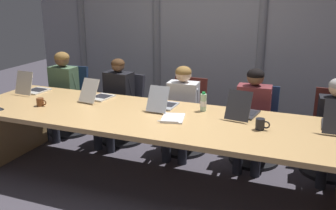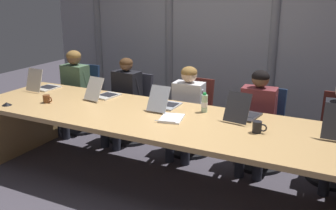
{
  "view_description": "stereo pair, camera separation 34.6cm",
  "coord_description": "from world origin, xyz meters",
  "px_view_note": "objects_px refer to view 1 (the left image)",
  "views": [
    {
      "loc": [
        1.53,
        -3.47,
        2.03
      ],
      "look_at": [
        0.11,
        0.11,
        0.85
      ],
      "focal_mm": 41.11,
      "sensor_mm": 36.0,
      "label": 1
    },
    {
      "loc": [
        1.85,
        -3.33,
        2.03
      ],
      "look_at": [
        0.11,
        0.11,
        0.85
      ],
      "focal_mm": 41.11,
      "sensor_mm": 36.0,
      "label": 2
    }
  ],
  "objects_px": {
    "person_left_mid": "(115,98)",
    "office_chair_center": "(185,124)",
    "laptop_left_end": "(33,88)",
    "laptop_left_mid": "(98,95)",
    "laptop_right_mid": "(243,111)",
    "office_chair_right_mid": "(256,134)",
    "person_right_mid": "(252,112)",
    "laptop_center": "(163,103)",
    "person_right_end": "(335,123)",
    "coffee_mug_far": "(40,102)",
    "person_center": "(181,106)",
    "office_chair_left_end": "(70,108)",
    "water_bottle_primary": "(203,102)",
    "office_chair_right_end": "(330,143)",
    "coffee_mug_near": "(261,124)",
    "office_chair_left_mid": "(124,116)",
    "person_left_end": "(61,89)",
    "spiral_notepad": "(173,118)",
    "laptop_right_end": "(336,123)"
  },
  "relations": [
    {
      "from": "office_chair_left_mid",
      "to": "coffee_mug_near",
      "type": "distance_m",
      "value": 2.25
    },
    {
      "from": "person_right_end",
      "to": "water_bottle_primary",
      "type": "bearing_deg",
      "value": -75.32
    },
    {
      "from": "person_left_mid",
      "to": "coffee_mug_far",
      "type": "height_order",
      "value": "person_left_mid"
    },
    {
      "from": "person_left_mid",
      "to": "laptop_left_mid",
      "type": "bearing_deg",
      "value": 10.58
    },
    {
      "from": "person_center",
      "to": "spiral_notepad",
      "type": "bearing_deg",
      "value": 10.27
    },
    {
      "from": "laptop_center",
      "to": "office_chair_left_end",
      "type": "distance_m",
      "value": 1.95
    },
    {
      "from": "office_chair_left_mid",
      "to": "laptop_right_mid",
      "type": "bearing_deg",
      "value": 78.03
    },
    {
      "from": "office_chair_left_mid",
      "to": "person_left_mid",
      "type": "distance_m",
      "value": 0.34
    },
    {
      "from": "coffee_mug_near",
      "to": "spiral_notepad",
      "type": "xyz_separation_m",
      "value": [
        -0.87,
        -0.02,
        -0.05
      ]
    },
    {
      "from": "laptop_left_end",
      "to": "office_chair_left_mid",
      "type": "bearing_deg",
      "value": -50.56
    },
    {
      "from": "person_center",
      "to": "laptop_center",
      "type": "bearing_deg",
      "value": -6.31
    },
    {
      "from": "laptop_left_end",
      "to": "laptop_left_mid",
      "type": "relative_size",
      "value": 0.88
    },
    {
      "from": "laptop_right_mid",
      "to": "coffee_mug_near",
      "type": "distance_m",
      "value": 0.4
    },
    {
      "from": "laptop_left_mid",
      "to": "person_center",
      "type": "xyz_separation_m",
      "value": [
        0.88,
        0.5,
        -0.18
      ]
    },
    {
      "from": "person_right_end",
      "to": "office_chair_left_end",
      "type": "bearing_deg",
      "value": -96.91
    },
    {
      "from": "water_bottle_primary",
      "to": "laptop_left_end",
      "type": "bearing_deg",
      "value": -178.17
    },
    {
      "from": "office_chair_left_end",
      "to": "office_chair_right_mid",
      "type": "relative_size",
      "value": 1.05
    },
    {
      "from": "laptop_right_mid",
      "to": "coffee_mug_far",
      "type": "bearing_deg",
      "value": 109.46
    },
    {
      "from": "office_chair_center",
      "to": "office_chair_right_mid",
      "type": "height_order",
      "value": "office_chair_center"
    },
    {
      "from": "laptop_left_end",
      "to": "laptop_center",
      "type": "relative_size",
      "value": 0.91
    },
    {
      "from": "laptop_center",
      "to": "person_center",
      "type": "xyz_separation_m",
      "value": [
        0.03,
        0.53,
        -0.18
      ]
    },
    {
      "from": "office_chair_left_end",
      "to": "person_right_end",
      "type": "relative_size",
      "value": 0.85
    },
    {
      "from": "laptop_left_end",
      "to": "laptop_right_end",
      "type": "xyz_separation_m",
      "value": [
        3.55,
        0.01,
        0.0
      ]
    },
    {
      "from": "person_left_end",
      "to": "coffee_mug_near",
      "type": "bearing_deg",
      "value": 75.57
    },
    {
      "from": "laptop_right_mid",
      "to": "person_right_mid",
      "type": "distance_m",
      "value": 0.52
    },
    {
      "from": "laptop_center",
      "to": "person_right_end",
      "type": "xyz_separation_m",
      "value": [
        1.78,
        0.53,
        -0.17
      ]
    },
    {
      "from": "laptop_left_end",
      "to": "laptop_right_mid",
      "type": "height_order",
      "value": "laptop_right_mid"
    },
    {
      "from": "laptop_right_mid",
      "to": "office_chair_right_mid",
      "type": "height_order",
      "value": "laptop_right_mid"
    },
    {
      "from": "office_chair_right_mid",
      "to": "coffee_mug_far",
      "type": "bearing_deg",
      "value": -63.01
    },
    {
      "from": "water_bottle_primary",
      "to": "person_center",
      "type": "bearing_deg",
      "value": 131.82
    },
    {
      "from": "laptop_center",
      "to": "person_right_mid",
      "type": "relative_size",
      "value": 0.39
    },
    {
      "from": "person_left_mid",
      "to": "coffee_mug_near",
      "type": "relative_size",
      "value": 8.5
    },
    {
      "from": "office_chair_left_end",
      "to": "office_chair_right_end",
      "type": "xyz_separation_m",
      "value": [
        3.53,
        -0.0,
        -0.0
      ]
    },
    {
      "from": "office_chair_left_mid",
      "to": "coffee_mug_near",
      "type": "relative_size",
      "value": 6.68
    },
    {
      "from": "office_chair_right_mid",
      "to": "coffee_mug_near",
      "type": "height_order",
      "value": "office_chair_right_mid"
    },
    {
      "from": "person_left_mid",
      "to": "office_chair_center",
      "type": "bearing_deg",
      "value": 105.2
    },
    {
      "from": "person_right_mid",
      "to": "coffee_mug_far",
      "type": "distance_m",
      "value": 2.42
    },
    {
      "from": "office_chair_right_mid",
      "to": "office_chair_center",
      "type": "bearing_deg",
      "value": -89.52
    },
    {
      "from": "laptop_center",
      "to": "office_chair_left_end",
      "type": "xyz_separation_m",
      "value": [
        -1.76,
        0.69,
        -0.46
      ]
    },
    {
      "from": "laptop_left_end",
      "to": "person_left_mid",
      "type": "height_order",
      "value": "person_left_mid"
    },
    {
      "from": "laptop_center",
      "to": "office_chair_left_mid",
      "type": "bearing_deg",
      "value": 51.85
    },
    {
      "from": "laptop_right_end",
      "to": "spiral_notepad",
      "type": "relative_size",
      "value": 1.37
    },
    {
      "from": "person_center",
      "to": "person_right_mid",
      "type": "bearing_deg",
      "value": 86.73
    },
    {
      "from": "laptop_center",
      "to": "person_right_end",
      "type": "relative_size",
      "value": 0.4
    },
    {
      "from": "person_right_end",
      "to": "water_bottle_primary",
      "type": "relative_size",
      "value": 5.25
    },
    {
      "from": "office_chair_center",
      "to": "person_right_mid",
      "type": "height_order",
      "value": "person_right_mid"
    },
    {
      "from": "laptop_left_end",
      "to": "person_left_mid",
      "type": "distance_m",
      "value": 1.05
    },
    {
      "from": "office_chair_center",
      "to": "person_right_end",
      "type": "relative_size",
      "value": 0.83
    },
    {
      "from": "coffee_mug_far",
      "to": "laptop_left_mid",
      "type": "bearing_deg",
      "value": 45.03
    },
    {
      "from": "laptop_left_end",
      "to": "laptop_right_mid",
      "type": "relative_size",
      "value": 0.85
    }
  ]
}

